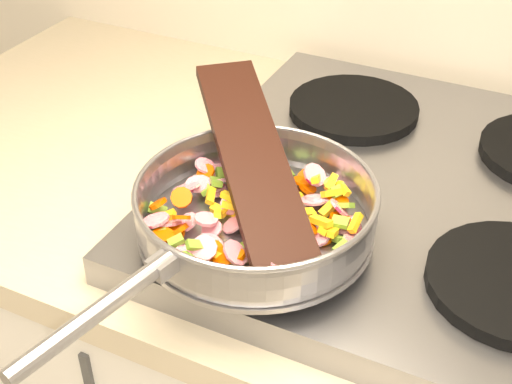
% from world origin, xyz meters
% --- Properties ---
extents(cooktop, '(0.60, 0.60, 0.04)m').
position_xyz_m(cooktop, '(-0.70, 1.67, 0.92)').
color(cooktop, '#939399').
rests_on(cooktop, counter_top).
extents(grate_fl, '(0.19, 0.19, 0.02)m').
position_xyz_m(grate_fl, '(-0.84, 1.52, 0.95)').
color(grate_fl, black).
rests_on(grate_fl, cooktop).
extents(grate_bl, '(0.19, 0.19, 0.02)m').
position_xyz_m(grate_bl, '(-0.84, 1.81, 0.95)').
color(grate_bl, black).
rests_on(grate_bl, cooktop).
extents(saute_pan, '(0.31, 0.47, 0.06)m').
position_xyz_m(saute_pan, '(-0.84, 1.47, 0.99)').
color(saute_pan, '#9E9EA5').
rests_on(saute_pan, grate_fl).
extents(vegetable_heap, '(0.25, 0.24, 0.05)m').
position_xyz_m(vegetable_heap, '(-0.84, 1.47, 0.98)').
color(vegetable_heap, yellow).
rests_on(vegetable_heap, saute_pan).
extents(wooden_spatula, '(0.25, 0.28, 0.09)m').
position_xyz_m(wooden_spatula, '(-0.87, 1.52, 1.02)').
color(wooden_spatula, black).
rests_on(wooden_spatula, saute_pan).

